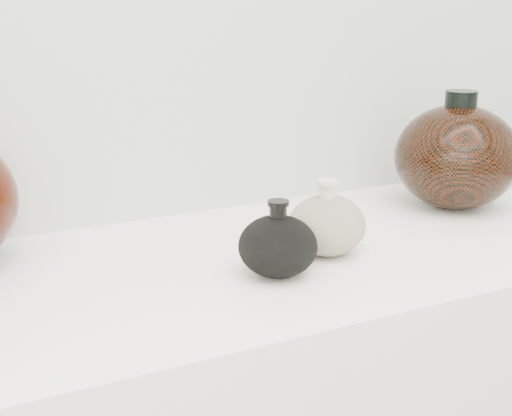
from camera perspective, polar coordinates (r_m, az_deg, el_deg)
name	(u,v)px	position (r m, az deg, el deg)	size (l,w,h in m)	color
black_gourd_vase	(278,245)	(0.96, 1.76, -3.02)	(0.13, 0.13, 0.11)	black
cream_gourd_vase	(327,224)	(1.04, 5.69, -1.32)	(0.11, 0.11, 0.11)	beige
right_round_pot	(457,156)	(1.31, 15.75, 4.00)	(0.25, 0.25, 0.21)	black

